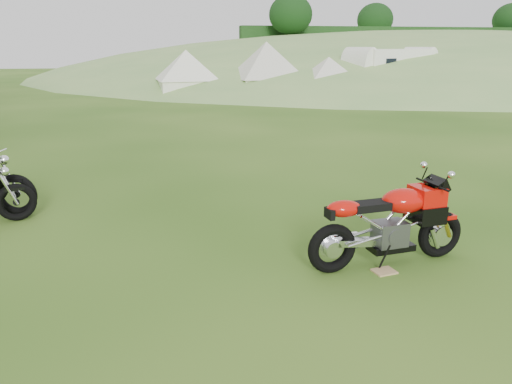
{
  "coord_description": "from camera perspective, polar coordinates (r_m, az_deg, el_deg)",
  "views": [
    {
      "loc": [
        -1.3,
        -5.16,
        2.59
      ],
      "look_at": [
        -0.23,
        0.4,
        0.93
      ],
      "focal_mm": 35.0,
      "sensor_mm": 36.0,
      "label": 1
    }
  ],
  "objects": [
    {
      "name": "tent_left",
      "position": [
        27.29,
        -7.96,
        13.37
      ],
      "size": [
        3.15,
        3.15,
        2.49
      ],
      "primitive_type": null,
      "rotation": [
        0.0,
        0.0,
        0.1
      ],
      "color": "white",
      "rests_on": "ground"
    },
    {
      "name": "tent_right",
      "position": [
        26.24,
        8.24,
        13.01
      ],
      "size": [
        2.69,
        2.69,
        2.27
      ],
      "primitive_type": null,
      "rotation": [
        0.0,
        0.0,
        0.02
      ],
      "color": "silver",
      "rests_on": "ground"
    },
    {
      "name": "ground",
      "position": [
        5.92,
        2.93,
        -9.65
      ],
      "size": [
        120.0,
        120.0,
        0.0
      ],
      "primitive_type": "plane",
      "color": "#234C10",
      "rests_on": "ground"
    },
    {
      "name": "hedgerow",
      "position": [
        51.83,
        18.79,
        12.65
      ],
      "size": [
        36.0,
        1.2,
        8.6
      ],
      "primitive_type": null,
      "color": "#153411",
      "rests_on": "ground"
    },
    {
      "name": "plywood_board",
      "position": [
        6.21,
        14.43,
        -8.77
      ],
      "size": [
        0.29,
        0.25,
        0.02
      ],
      "primitive_type": "cube",
      "rotation": [
        0.0,
        0.0,
        0.18
      ],
      "color": "tan",
      "rests_on": "ground"
    },
    {
      "name": "caravan",
      "position": [
        28.9,
        15.01,
        13.14
      ],
      "size": [
        5.78,
        3.89,
        2.48
      ],
      "primitive_type": null,
      "rotation": [
        0.0,
        0.0,
        0.31
      ],
      "color": "white",
      "rests_on": "ground"
    },
    {
      "name": "hillside",
      "position": [
        51.83,
        18.79,
        12.65
      ],
      "size": [
        80.0,
        64.0,
        8.0
      ],
      "primitive_type": "ellipsoid",
      "color": "#6C9F51",
      "rests_on": "ground"
    },
    {
      "name": "sport_motorcycle",
      "position": [
        6.23,
        15.02,
        -2.88
      ],
      "size": [
        2.05,
        0.74,
        1.2
      ],
      "primitive_type": null,
      "rotation": [
        0.0,
        0.0,
        0.12
      ],
      "color": "#C30D06",
      "rests_on": "ground"
    },
    {
      "name": "tent_mid",
      "position": [
        27.08,
        1.18,
        13.76
      ],
      "size": [
        3.49,
        3.49,
        2.74
      ],
      "primitive_type": null,
      "rotation": [
        0.0,
        0.0,
        0.11
      ],
      "color": "beige",
      "rests_on": "ground"
    }
  ]
}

